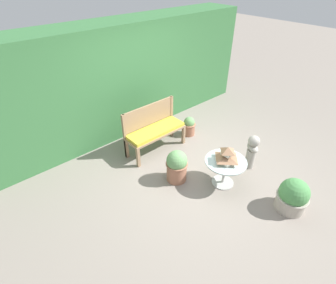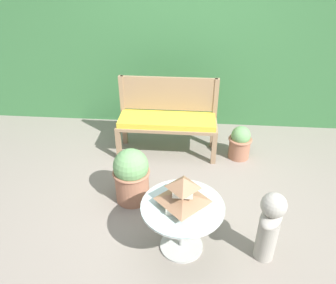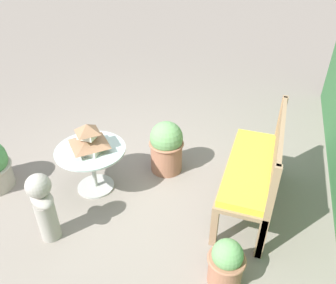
{
  "view_description": "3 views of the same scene",
  "coord_description": "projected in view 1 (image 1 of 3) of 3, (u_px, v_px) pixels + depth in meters",
  "views": [
    {
      "loc": [
        -2.93,
        -2.46,
        3.31
      ],
      "look_at": [
        -0.3,
        0.54,
        0.51
      ],
      "focal_mm": 28.0,
      "sensor_mm": 36.0,
      "label": 1
    },
    {
      "loc": [
        0.12,
        -2.59,
        2.4
      ],
      "look_at": [
        -0.11,
        0.23,
        0.66
      ],
      "focal_mm": 35.0,
      "sensor_mm": 36.0,
      "label": 2
    },
    {
      "loc": [
        2.39,
        1.11,
        2.36
      ],
      "look_at": [
        -0.1,
        0.25,
        0.64
      ],
      "focal_mm": 35.0,
      "sensor_mm": 36.0,
      "label": 3
    }
  ],
  "objects": [
    {
      "name": "potted_plant_bench_right",
      "position": [
        293.0,
        196.0,
        4.09
      ],
      "size": [
        0.5,
        0.5,
        0.57
      ],
      "color": "#ADA393",
      "rests_on": "ground"
    },
    {
      "name": "pagoda_birdhouse",
      "position": [
        227.0,
        155.0,
        4.36
      ],
      "size": [
        0.36,
        0.36,
        0.29
      ],
      "color": "silver",
      "rests_on": "patio_table"
    },
    {
      "name": "potted_plant_patio_mid",
      "position": [
        177.0,
        166.0,
        4.62
      ],
      "size": [
        0.39,
        0.39,
        0.61
      ],
      "color": "#9E664C",
      "rests_on": "ground"
    },
    {
      "name": "bench_backrest",
      "position": [
        149.0,
        118.0,
        5.27
      ],
      "size": [
        1.26,
        0.06,
        0.97
      ],
      "color": "#937556",
      "rests_on": "ground"
    },
    {
      "name": "patio_table",
      "position": [
        225.0,
        166.0,
        4.49
      ],
      "size": [
        0.71,
        0.71,
        0.5
      ],
      "color": "#B7B7B2",
      "rests_on": "ground"
    },
    {
      "name": "garden_bust",
      "position": [
        252.0,
        150.0,
        4.86
      ],
      "size": [
        0.29,
        0.34,
        0.7
      ],
      "rotation": [
        0.0,
        0.0,
        1.05
      ],
      "color": "#A39E93",
      "rests_on": "ground"
    },
    {
      "name": "garden_bench",
      "position": [
        156.0,
        132.0,
        5.29
      ],
      "size": [
        1.26,
        0.45,
        0.51
      ],
      "color": "#937556",
      "rests_on": "ground"
    },
    {
      "name": "foliage_hedge_back",
      "position": [
        124.0,
        77.0,
        5.78
      ],
      "size": [
        6.4,
        0.93,
        2.33
      ],
      "primitive_type": "cube",
      "color": "#38703D",
      "rests_on": "ground"
    },
    {
      "name": "potted_plant_path_edge",
      "position": [
        189.0,
        126.0,
        5.9
      ],
      "size": [
        0.3,
        0.3,
        0.44
      ],
      "color": "#9E664C",
      "rests_on": "ground"
    },
    {
      "name": "ground",
      "position": [
        199.0,
        170.0,
        4.99
      ],
      "size": [
        30.0,
        30.0,
        0.0
      ],
      "primitive_type": "plane",
      "color": "gray"
    }
  ]
}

